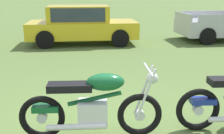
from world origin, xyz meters
TOP-DOWN VIEW (x-y plane):
  - ground_plane at (0.00, 0.00)m, footprint 120.00×120.00m
  - motorcycle_green at (0.04, -0.07)m, footprint 1.99×0.64m
  - car_yellow at (-0.20, 7.01)m, footprint 4.08×1.87m

SIDE VIEW (x-z plane):
  - ground_plane at x=0.00m, z-range 0.00..0.00m
  - motorcycle_green at x=0.04m, z-range -0.03..0.99m
  - car_yellow at x=-0.20m, z-range 0.08..1.51m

